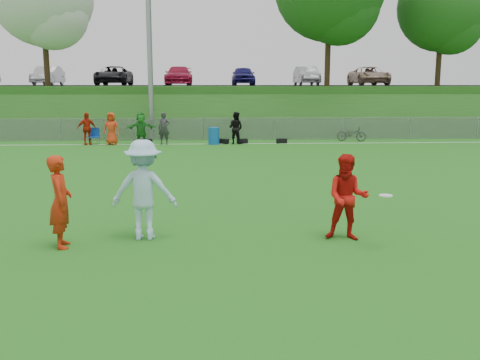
{
  "coord_description": "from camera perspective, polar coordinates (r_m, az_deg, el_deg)",
  "views": [
    {
      "loc": [
        0.34,
        -10.44,
        3.1
      ],
      "look_at": [
        0.96,
        0.5,
        1.15
      ],
      "focal_mm": 40.0,
      "sensor_mm": 36.0,
      "label": 1
    }
  ],
  "objects": [
    {
      "name": "sideline_far",
      "position": [
        28.61,
        -3.93,
        3.86
      ],
      "size": [
        60.0,
        0.1,
        0.01
      ],
      "primitive_type": "cube",
      "color": "white",
      "rests_on": "ground"
    },
    {
      "name": "light_pole",
      "position": [
        31.62,
        -9.7,
        16.5
      ],
      "size": [
        1.2,
        0.4,
        12.15
      ],
      "color": "gray",
      "rests_on": "ground"
    },
    {
      "name": "player_red_center",
      "position": [
        10.95,
        11.39,
        -1.83
      ],
      "size": [
        0.98,
        0.84,
        1.75
      ],
      "primitive_type": "imported",
      "rotation": [
        0.0,
        0.0,
        -0.24
      ],
      "color": "red",
      "rests_on": "ground"
    },
    {
      "name": "bicycle",
      "position": [
        30.6,
        11.81,
        4.85
      ],
      "size": [
        1.69,
        1.05,
        0.84
      ],
      "primitive_type": "imported",
      "rotation": [
        0.0,
        0.0,
        1.24
      ],
      "color": "#2B2C2E",
      "rests_on": "ground"
    },
    {
      "name": "recycling_bin",
      "position": [
        28.44,
        -2.81,
        4.73
      ],
      "size": [
        0.78,
        0.78,
        0.89
      ],
      "primitive_type": "cylinder",
      "rotation": [
        0.0,
        0.0,
        -0.41
      ],
      "color": "#0F55AC",
      "rests_on": "ground"
    },
    {
      "name": "camp_chair",
      "position": [
        29.39,
        -15.28,
        4.18
      ],
      "size": [
        0.51,
        0.52,
        0.87
      ],
      "rotation": [
        0.0,
        0.0,
        -0.06
      ],
      "color": "#0E3DA0",
      "rests_on": "ground"
    },
    {
      "name": "frisbee",
      "position": [
        10.46,
        15.3,
        -1.61
      ],
      "size": [
        0.25,
        0.25,
        0.02
      ],
      "color": "white",
      "rests_on": "ground"
    },
    {
      "name": "tree_white_flowering",
      "position": [
        37.16,
        -20.1,
        17.58
      ],
      "size": [
        6.3,
        6.3,
        8.78
      ],
      "color": "black",
      "rests_on": "berm"
    },
    {
      "name": "ground",
      "position": [
        10.89,
        -4.93,
        -6.48
      ],
      "size": [
        120.0,
        120.0,
        0.0
      ],
      "primitive_type": "plane",
      "color": "#226C16",
      "rests_on": "ground"
    },
    {
      "name": "spectator_row",
      "position": [
        28.7,
        -9.61,
        5.45
      ],
      "size": [
        8.88,
        0.96,
        1.69
      ],
      "color": "#B8210C",
      "rests_on": "ground"
    },
    {
      "name": "player_red_left",
      "position": [
        10.8,
        -18.61,
        -2.21
      ],
      "size": [
        0.56,
        0.73,
        1.8
      ],
      "primitive_type": "imported",
      "rotation": [
        0.0,
        0.0,
        1.78
      ],
      "color": "red",
      "rests_on": "ground"
    },
    {
      "name": "tree_green_far",
      "position": [
        39.95,
        21.0,
        16.45
      ],
      "size": [
        5.88,
        5.88,
        8.19
      ],
      "color": "black",
      "rests_on": "berm"
    },
    {
      "name": "car_row",
      "position": [
        42.47,
        -5.39,
        11.02
      ],
      "size": [
        32.04,
        5.18,
        1.44
      ],
      "color": "silver",
      "rests_on": "parking_lot"
    },
    {
      "name": "player_blue",
      "position": [
        10.94,
        -10.22,
        -1.05
      ],
      "size": [
        1.36,
        0.85,
        2.03
      ],
      "primitive_type": "imported",
      "rotation": [
        0.0,
        0.0,
        3.07
      ],
      "color": "#ABD3ED",
      "rests_on": "ground"
    },
    {
      "name": "parking_lot",
      "position": [
        43.44,
        -3.77,
        10.01
      ],
      "size": [
        120.0,
        12.0,
        0.1
      ],
      "primitive_type": "cube",
      "color": "black",
      "rests_on": "berm"
    },
    {
      "name": "fence",
      "position": [
        30.54,
        -3.9,
        5.46
      ],
      "size": [
        58.0,
        0.06,
        1.3
      ],
      "color": "gray",
      "rests_on": "ground"
    },
    {
      "name": "berm",
      "position": [
        41.47,
        -3.76,
        7.86
      ],
      "size": [
        120.0,
        18.0,
        3.0
      ],
      "primitive_type": "cube",
      "color": "#235417",
      "rests_on": "ground"
    },
    {
      "name": "gear_bags",
      "position": [
        28.7,
        -1.75,
        4.15
      ],
      "size": [
        7.81,
        0.56,
        0.26
      ],
      "color": "black",
      "rests_on": "ground"
    }
  ]
}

